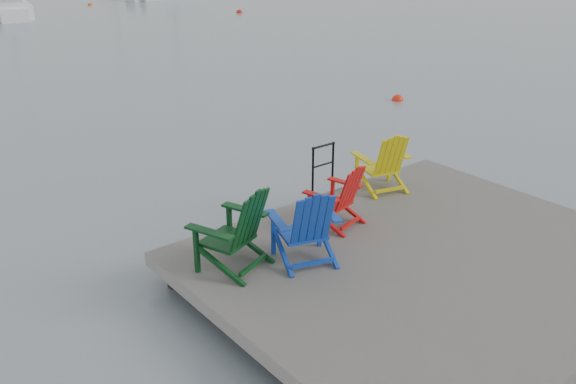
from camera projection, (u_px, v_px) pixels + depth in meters
ground at (424, 286)px, 8.56m from camera, size 400.00×400.00×0.00m
dock at (426, 265)px, 8.42m from camera, size 6.00×5.00×1.40m
handrail at (323, 165)px, 10.05m from camera, size 0.48×0.04×0.90m
chair_green at (236, 228)px, 7.83m from camera, size 1.10×1.05×1.15m
chair_blue at (306, 225)px, 7.98m from camera, size 1.03×0.98×1.09m
chair_red at (339, 195)px, 9.03m from camera, size 0.89×0.85×0.97m
chair_yellow at (384, 161)px, 10.25m from camera, size 0.97×0.92×1.04m
sailboat_near at (8, 8)px, 36.62m from camera, size 3.53×8.19×11.03m
buoy_a at (398, 100)px, 18.00m from camera, size 0.34×0.34×0.34m
buoy_c at (239, 13)px, 37.34m from camera, size 0.39×0.39×0.39m
buoy_d at (90, 5)px, 41.17m from camera, size 0.32×0.32×0.32m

